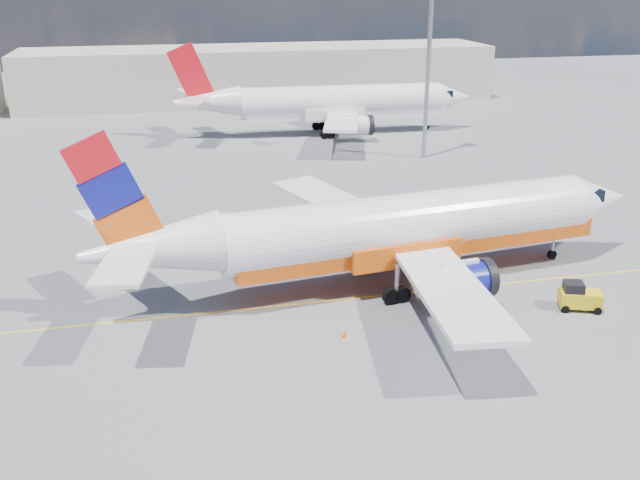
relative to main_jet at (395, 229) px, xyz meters
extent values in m
plane|color=#5B5B60|center=(-2.88, -4.59, -3.68)|extent=(240.00, 240.00, 0.00)
cube|color=yellow|center=(-2.88, -1.59, -3.67)|extent=(70.00, 0.15, 0.01)
cube|color=#B9B39F|center=(2.12, 70.41, 0.32)|extent=(70.00, 14.00, 8.00)
cylinder|color=white|center=(1.14, 0.15, 0.25)|extent=(24.26, 6.77, 3.71)
cone|color=white|center=(15.19, 1.98, 0.25)|extent=(4.80, 4.24, 3.71)
cone|color=white|center=(-14.54, -1.89, 0.63)|extent=(8.02, 4.48, 3.52)
cube|color=black|center=(13.67, 1.78, 0.85)|extent=(2.16, 2.73, 0.76)
cube|color=#E1540E|center=(1.68, 0.22, -1.01)|extent=(24.17, 6.12, 1.31)
cube|color=white|center=(-1.47, 7.50, -0.73)|extent=(8.02, 13.45, 0.88)
cube|color=white|center=(0.50, -7.63, -0.73)|extent=(4.97, 13.40, 0.88)
cylinder|color=navy|center=(1.04, 5.08, -1.77)|extent=(4.16, 2.56, 2.07)
cylinder|color=navy|center=(2.31, -4.65, -1.77)|extent=(4.16, 2.56, 2.07)
cylinder|color=black|center=(2.77, 5.31, -1.77)|extent=(0.84, 2.34, 2.29)
cylinder|color=black|center=(4.04, -4.42, -1.77)|extent=(0.84, 2.34, 2.29)
cube|color=#E1540E|center=(-16.16, -2.10, 3.95)|extent=(5.12, 0.98, 6.80)
cube|color=white|center=(-16.61, 1.36, 1.34)|extent=(4.50, 5.95, 0.20)
cube|color=white|center=(-15.71, -5.56, 1.34)|extent=(3.36, 5.80, 0.20)
cylinder|color=#9E9DA6|center=(11.94, 1.55, -2.31)|extent=(0.22, 0.22, 2.29)
cylinder|color=black|center=(11.94, 1.55, -3.37)|extent=(0.64, 0.34, 0.61)
cylinder|color=black|center=(-1.36, 2.46, -3.19)|extent=(1.03, 0.54, 0.98)
cylinder|color=black|center=(-0.69, -2.73, -3.19)|extent=(1.03, 0.54, 0.98)
cylinder|color=white|center=(8.09, 44.30, 0.28)|extent=(24.32, 4.51, 3.74)
cone|color=white|center=(22.39, 43.84, 0.28)|extent=(4.52, 3.88, 3.74)
cone|color=white|center=(-7.86, 44.81, 0.67)|extent=(7.81, 3.80, 3.55)
cube|color=black|center=(20.85, 43.89, 0.89)|extent=(1.95, 2.59, 0.77)
cube|color=white|center=(8.64, 44.28, -0.98)|extent=(24.30, 3.85, 1.32)
cube|color=white|center=(6.69, 52.05, -0.71)|extent=(6.23, 13.65, 0.88)
cube|color=white|center=(6.20, 36.66, -0.71)|extent=(6.99, 13.67, 0.88)
cylinder|color=white|center=(8.80, 49.23, -1.75)|extent=(4.03, 2.22, 2.09)
cylinder|color=white|center=(8.48, 39.33, -1.75)|extent=(4.03, 2.22, 2.09)
cylinder|color=black|center=(10.56, 49.18, -1.75)|extent=(0.62, 2.33, 2.31)
cylinder|color=black|center=(10.24, 39.28, -1.75)|extent=(0.62, 2.33, 2.31)
cube|color=red|center=(-9.51, 44.87, 4.03)|extent=(5.17, 0.50, 6.87)
cube|color=white|center=(-9.39, 48.39, 1.38)|extent=(3.86, 5.96, 0.20)
cube|color=white|center=(-9.62, 41.35, 1.38)|extent=(4.14, 6.00, 0.20)
cylinder|color=#9E9DA6|center=(19.09, 43.95, -2.30)|extent=(0.20, 0.20, 2.31)
cylinder|color=black|center=(19.09, 43.95, -3.37)|extent=(0.62, 0.28, 0.62)
cylinder|color=black|center=(5.98, 47.01, -3.18)|extent=(1.00, 0.45, 0.99)
cylinder|color=black|center=(5.81, 41.73, -3.18)|extent=(1.00, 0.45, 0.99)
cylinder|color=black|center=(8.78, -4.99, -3.45)|extent=(0.48, 0.32, 0.45)
cylinder|color=black|center=(8.36, -6.18, -3.45)|extent=(0.48, 0.32, 0.45)
cylinder|color=black|center=(10.47, -5.59, -3.45)|extent=(0.48, 0.32, 0.45)
cylinder|color=black|center=(10.05, -6.78, -3.45)|extent=(0.48, 0.32, 0.45)
cube|color=yellow|center=(9.42, -5.89, -3.00)|extent=(2.62, 1.96, 0.90)
cube|color=black|center=(9.00, -5.74, -2.29)|extent=(1.37, 1.37, 0.54)
cube|color=white|center=(-4.77, -6.31, -3.66)|extent=(0.35, 0.35, 0.04)
cone|color=#E65509|center=(-4.77, -6.31, -3.41)|extent=(0.30, 0.30, 0.46)
cylinder|color=#9E9DA6|center=(13.57, 30.46, 6.72)|extent=(0.46, 0.46, 20.79)
camera|label=1|loc=(-13.64, -38.95, 14.61)|focal=40.00mm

